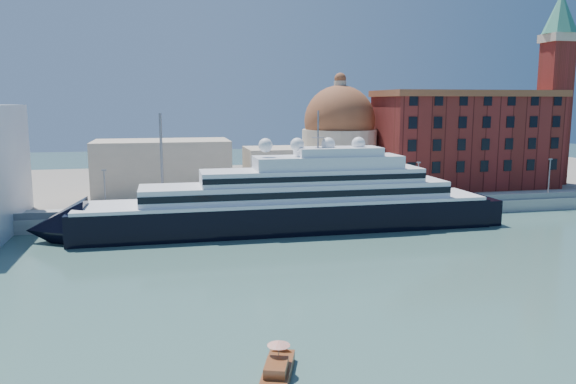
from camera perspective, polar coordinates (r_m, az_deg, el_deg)
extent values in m
plane|color=#32574F|center=(77.90, 2.55, -7.65)|extent=(400.00, 400.00, 0.00)
cube|color=gray|center=(109.85, -2.03, -2.03)|extent=(180.00, 10.00, 2.50)
cube|color=slate|center=(149.85, -4.87, 0.84)|extent=(260.00, 72.00, 2.00)
cube|color=slate|center=(105.16, -1.59, -1.50)|extent=(180.00, 0.10, 1.20)
cube|color=black|center=(99.38, -0.12, -2.74)|extent=(72.90, 11.22, 6.07)
cone|color=black|center=(98.77, -22.44, -3.51)|extent=(9.35, 11.22, 11.22)
cube|color=black|center=(112.80, 18.29, -1.88)|extent=(5.61, 10.28, 5.61)
cube|color=white|center=(98.76, -0.12, -0.88)|extent=(71.03, 11.40, 0.56)
cube|color=white|center=(98.89, 0.93, 0.12)|extent=(54.21, 9.35, 2.80)
cube|color=black|center=(94.41, 1.59, -0.31)|extent=(54.21, 0.15, 1.12)
cube|color=white|center=(99.20, 2.51, 1.67)|extent=(39.25, 8.41, 2.43)
cube|color=white|center=(99.68, 4.08, 3.04)|extent=(26.17, 7.48, 2.24)
cube|color=white|center=(100.05, 5.13, 4.13)|extent=(14.95, 6.54, 1.50)
cylinder|color=slate|center=(98.73, 3.08, 6.37)|extent=(0.28, 0.28, 6.54)
sphere|color=white|center=(96.82, -2.29, 4.77)|extent=(2.43, 2.43, 2.43)
sphere|color=white|center=(97.96, 0.95, 4.82)|extent=(2.43, 2.43, 2.43)
sphere|color=white|center=(99.40, 4.10, 4.86)|extent=(2.43, 2.43, 2.43)
sphere|color=white|center=(101.13, 7.16, 4.89)|extent=(2.43, 2.43, 2.43)
cube|color=maroon|center=(48.67, -1.03, -17.85)|extent=(4.17, 6.90, 1.09)
cube|color=maroon|center=(47.29, -1.21, -17.44)|extent=(2.53, 3.14, 0.87)
cylinder|color=slate|center=(48.56, -0.95, -16.12)|extent=(0.07, 0.07, 1.75)
cone|color=#E83E1B|center=(48.15, -0.95, -15.06)|extent=(1.96, 1.96, 0.44)
cube|color=maroon|center=(143.42, 17.52, 4.90)|extent=(42.00, 18.00, 22.00)
cube|color=brown|center=(143.13, 17.74, 9.50)|extent=(43.00, 19.00, 1.50)
cube|color=maroon|center=(156.50, 25.34, 7.16)|extent=(6.00, 6.00, 35.00)
cube|color=beige|center=(157.25, 25.81, 13.90)|extent=(7.00, 7.00, 2.00)
cone|color=#3D876C|center=(157.95, 25.97, 16.06)|extent=(8.40, 8.40, 10.00)
cylinder|color=beige|center=(137.12, 5.21, 3.43)|extent=(18.00, 18.00, 14.00)
sphere|color=brown|center=(136.53, 5.27, 7.20)|extent=(17.00, 17.00, 17.00)
cylinder|color=beige|center=(136.51, 5.32, 10.55)|extent=(3.00, 3.00, 3.00)
cube|color=beige|center=(131.84, -0.35, 2.37)|extent=(18.00, 14.00, 10.00)
cube|color=beige|center=(130.83, -12.63, 2.54)|extent=(30.00, 16.00, 12.00)
cylinder|color=slate|center=(104.80, -18.09, -0.10)|extent=(0.24, 0.24, 8.00)
cube|color=slate|center=(104.25, -18.20, 2.12)|extent=(0.80, 0.30, 0.25)
cylinder|color=slate|center=(106.05, -1.75, 0.45)|extent=(0.24, 0.24, 8.00)
cube|color=slate|center=(105.51, -1.76, 2.65)|extent=(0.80, 0.30, 0.25)
cylinder|color=slate|center=(115.37, 13.06, 0.92)|extent=(0.24, 0.24, 8.00)
cube|color=slate|center=(114.87, 13.13, 2.94)|extent=(0.80, 0.30, 0.25)
cylinder|color=slate|center=(131.04, 24.99, 1.26)|extent=(0.24, 0.24, 8.00)
cube|color=slate|center=(130.61, 25.11, 3.04)|extent=(0.80, 0.30, 0.25)
cylinder|color=slate|center=(105.60, -12.71, 2.93)|extent=(0.50, 0.50, 18.00)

